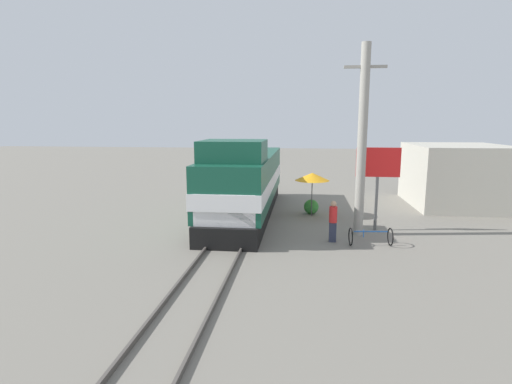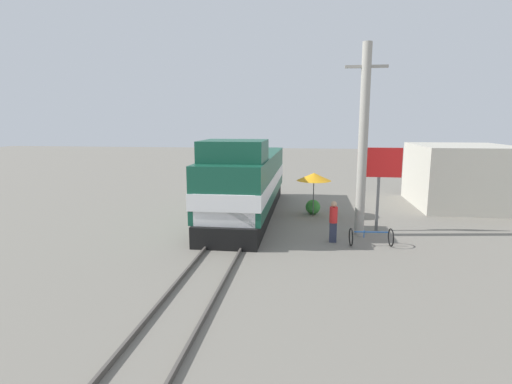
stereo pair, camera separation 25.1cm
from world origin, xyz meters
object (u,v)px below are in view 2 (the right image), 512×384
Objects in this scene: locomotive at (246,183)px; utility_pole at (363,141)px; bicycle at (371,237)px; vendor_umbrella at (314,177)px; person_bystander at (333,220)px; billboard_sign at (379,169)px.

utility_pole is at bearing -27.76° from locomotive.
vendor_umbrella is at bearing -160.37° from bicycle.
locomotive is 3.64m from vendor_umbrella.
utility_pole is 4.48m from vendor_umbrella.
bicycle is at bearing -65.10° from vendor_umbrella.
utility_pole is 3.72m from person_bystander.
billboard_sign is (6.54, -2.08, 1.14)m from locomotive.
bicycle is (-0.62, -2.51, -2.56)m from billboard_sign.
billboard_sign is (0.90, 0.89, -1.30)m from utility_pole.
utility_pole reaches higher than vendor_umbrella.
locomotive is at bearing 162.40° from billboard_sign.
billboard_sign is 3.64m from bicycle.
billboard_sign reaches higher than person_bystander.
utility_pole is 2.14× the size of billboard_sign.
vendor_umbrella is 1.37× the size of bicycle.
vendor_umbrella is 1.33× the size of person_bystander.
utility_pole reaches higher than bicycle.
vendor_umbrella is at bearing 120.99° from utility_pole.
utility_pole is at bearing -59.01° from vendor_umbrella.
utility_pole is at bearing -135.31° from billboard_sign.
vendor_umbrella is 5.81m from bicycle.
bicycle is (0.29, -1.61, -3.87)m from utility_pole.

